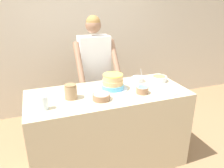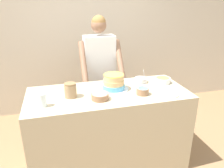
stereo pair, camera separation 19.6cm
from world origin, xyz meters
name	(u,v)px [view 1 (the left image)]	position (x,y,z in m)	size (l,w,h in m)	color
wall_back	(77,37)	(0.00, 1.98, 1.30)	(10.00, 0.05, 2.60)	beige
counter	(108,129)	(0.00, 0.38, 0.47)	(1.76, 0.76, 0.94)	#C6B793
person_baker	(95,66)	(0.06, 1.13, 1.02)	(0.57, 0.48, 1.70)	#2D2D38
cake	(113,83)	(0.08, 0.44, 1.02)	(0.34, 0.34, 0.18)	silver
frosting_bowl_yellow	(159,78)	(0.71, 0.49, 0.97)	(0.19, 0.19, 0.06)	white
frosting_bowl_blue	(142,90)	(0.34, 0.23, 0.98)	(0.13, 0.13, 0.19)	#936B4C
frosting_bowl_pink	(101,96)	(-0.13, 0.23, 0.97)	(0.18, 0.18, 0.06)	#936B4C
frosting_bowl_white	(138,79)	(0.46, 0.57, 0.97)	(0.15, 0.15, 0.18)	silver
drinking_glass	(44,103)	(-0.68, 0.21, 1.00)	(0.07, 0.07, 0.13)	silver
ceramic_plate	(168,92)	(0.61, 0.15, 0.95)	(0.21, 0.21, 0.01)	white
stoneware_jar	(71,92)	(-0.41, 0.36, 1.01)	(0.13, 0.13, 0.15)	#9E7F5B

